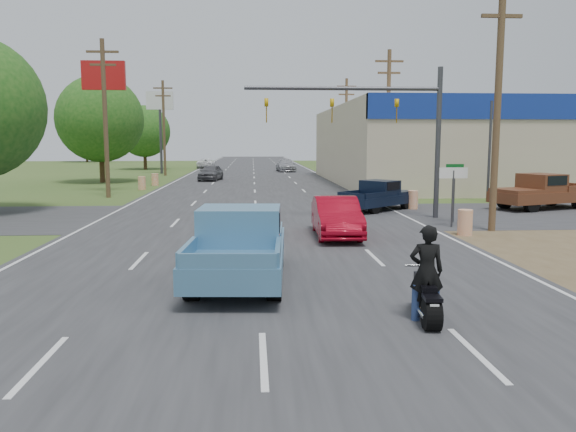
{
  "coord_description": "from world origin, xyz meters",
  "views": [
    {
      "loc": [
        -0.15,
        -8.88,
        3.58
      ],
      "look_at": [
        0.93,
        8.31,
        1.3
      ],
      "focal_mm": 35.0,
      "sensor_mm": 36.0,
      "label": 1
    }
  ],
  "objects": [
    {
      "name": "distant_car_silver",
      "position": [
        3.9,
        59.43,
        0.74
      ],
      "size": [
        2.4,
        5.21,
        1.47
      ],
      "primitive_type": "imported",
      "rotation": [
        0.0,
        0.0,
        0.07
      ],
      "color": "#A4A3A8",
      "rests_on": "ground"
    },
    {
      "name": "tree_1",
      "position": [
        -13.5,
        42.0,
        5.57
      ],
      "size": [
        7.56,
        7.56,
        9.36
      ],
      "color": "#422D19",
      "rests_on": "ground"
    },
    {
      "name": "barrel_2",
      "position": [
        -8.5,
        34.0,
        0.5
      ],
      "size": [
        0.56,
        0.56,
        1.0
      ],
      "primitive_type": "cylinder",
      "color": "orange",
      "rests_on": "ground"
    },
    {
      "name": "pole_sign_left_far",
      "position": [
        -10.5,
        56.0,
        7.17
      ],
      "size": [
        3.0,
        0.35,
        9.2
      ],
      "color": "#3F3F44",
      "rests_on": "ground"
    },
    {
      "name": "red_convertible",
      "position": [
        3.01,
        12.01,
        0.75
      ],
      "size": [
        1.71,
        4.59,
        1.5
      ],
      "primitive_type": "imported",
      "rotation": [
        0.0,
        0.0,
        -0.03
      ],
      "color": "maroon",
      "rests_on": "ground"
    },
    {
      "name": "barrel_3",
      "position": [
        -8.2,
        38.0,
        0.5
      ],
      "size": [
        0.56,
        0.56,
        1.0
      ],
      "primitive_type": "cylinder",
      "color": "orange",
      "rests_on": "ground"
    },
    {
      "name": "navy_pickup",
      "position": [
        6.54,
        20.17,
        0.8
      ],
      "size": [
        4.78,
        4.54,
        1.58
      ],
      "rotation": [
        0.0,
        0.0,
        -0.84
      ],
      "color": "black",
      "rests_on": "ground"
    },
    {
      "name": "cross_road",
      "position": [
        0.0,
        18.0,
        0.01
      ],
      "size": [
        120.0,
        10.0,
        0.02
      ],
      "primitive_type": "cube",
      "color": "#2D2D30",
      "rests_on": "ground"
    },
    {
      "name": "barrel_0",
      "position": [
        8.0,
        12.0,
        0.5
      ],
      "size": [
        0.56,
        0.56,
        1.0
      ],
      "primitive_type": "cylinder",
      "color": "orange",
      "rests_on": "ground"
    },
    {
      "name": "rider",
      "position": [
        3.28,
        1.83,
        0.93
      ],
      "size": [
        0.72,
        0.51,
        1.86
      ],
      "primitive_type": "imported",
      "rotation": [
        0.0,
        0.0,
        3.05
      ],
      "color": "black",
      "rests_on": "ground"
    },
    {
      "name": "distant_car_white",
      "position": [
        -6.5,
        69.06,
        0.65
      ],
      "size": [
        2.38,
        4.78,
        1.3
      ],
      "primitive_type": "imported",
      "rotation": [
        0.0,
        0.0,
        3.09
      ],
      "color": "white",
      "rests_on": "ground"
    },
    {
      "name": "barrel_1",
      "position": [
        8.4,
        20.5,
        0.5
      ],
      "size": [
        0.56,
        0.56,
        1.0
      ],
      "primitive_type": "cylinder",
      "color": "orange",
      "rests_on": "ground"
    },
    {
      "name": "distant_car_grey",
      "position": [
        -4.04,
        43.75,
        0.74
      ],
      "size": [
        2.42,
        4.56,
        1.48
      ],
      "primitive_type": "imported",
      "rotation": [
        0.0,
        0.0,
        -0.16
      ],
      "color": "#515055",
      "rests_on": "ground"
    },
    {
      "name": "blue_pickup",
      "position": [
        -0.49,
        5.46,
        0.97
      ],
      "size": [
        2.61,
        5.92,
        1.92
      ],
      "rotation": [
        0.0,
        0.0,
        -0.07
      ],
      "color": "black",
      "rests_on": "ground"
    },
    {
      "name": "tree_6",
      "position": [
        -30.0,
        95.0,
        6.51
      ],
      "size": [
        8.82,
        8.82,
        10.92
      ],
      "color": "#422D19",
      "rests_on": "ground"
    },
    {
      "name": "brown_pickup",
      "position": [
        15.24,
        20.13,
        0.96
      ],
      "size": [
        6.12,
        4.01,
        1.89
      ],
      "rotation": [
        0.0,
        0.0,
        1.92
      ],
      "color": "black",
      "rests_on": "ground"
    },
    {
      "name": "tree_2",
      "position": [
        -14.2,
        66.0,
        4.95
      ],
      "size": [
        6.72,
        6.72,
        8.32
      ],
      "color": "#422D19",
      "rests_on": "ground"
    },
    {
      "name": "main_road",
      "position": [
        0.0,
        40.0,
        0.01
      ],
      "size": [
        15.0,
        180.0,
        0.02
      ],
      "primitive_type": "cube",
      "color": "#2D2D30",
      "rests_on": "ground"
    },
    {
      "name": "utility_pole_6",
      "position": [
        -9.5,
        52.0,
        5.32
      ],
      "size": [
        2.0,
        0.28,
        10.0
      ],
      "color": "#4C3823",
      "rests_on": "ground"
    },
    {
      "name": "utility_pole_2",
      "position": [
        9.5,
        31.0,
        5.32
      ],
      "size": [
        2.0,
        0.28,
        10.0
      ],
      "color": "#4C3823",
      "rests_on": "ground"
    },
    {
      "name": "ground",
      "position": [
        0.0,
        0.0,
        0.0
      ],
      "size": [
        200.0,
        200.0,
        0.0
      ],
      "primitive_type": "plane",
      "color": "#385220",
      "rests_on": "ground"
    },
    {
      "name": "signal_mast",
      "position": [
        5.82,
        17.0,
        4.8
      ],
      "size": [
        9.12,
        0.4,
        7.0
      ],
      "color": "#3F3F44",
      "rests_on": "ground"
    },
    {
      "name": "pole_sign_left_near",
      "position": [
        -10.5,
        32.0,
        7.17
      ],
      "size": [
        3.0,
        0.35,
        9.2
      ],
      "color": "#3F3F44",
      "rests_on": "ground"
    },
    {
      "name": "utility_pole_1",
      "position": [
        9.5,
        13.0,
        5.32
      ],
      "size": [
        2.0,
        0.28,
        10.0
      ],
      "color": "#4C3823",
      "rests_on": "ground"
    },
    {
      "name": "motorcycle",
      "position": [
        3.28,
        1.78,
        0.45
      ],
      "size": [
        0.62,
        2.01,
        1.02
      ],
      "rotation": [
        0.0,
        0.0,
        -0.09
      ],
      "color": "black",
      "rests_on": "ground"
    },
    {
      "name": "utility_pole_5",
      "position": [
        -9.5,
        28.0,
        5.32
      ],
      "size": [
        2.0,
        0.28,
        10.0
      ],
      "color": "#4C3823",
      "rests_on": "ground"
    },
    {
      "name": "utility_pole_3",
      "position": [
        9.5,
        49.0,
        5.32
      ],
      "size": [
        2.0,
        0.28,
        10.0
      ],
      "color": "#4C3823",
      "rests_on": "ground"
    },
    {
      "name": "street_name_sign",
      "position": [
        8.8,
        15.5,
        1.61
      ],
      "size": [
        0.8,
        0.08,
        2.61
      ],
      "color": "#3F3F44",
      "rests_on": "ground"
    },
    {
      "name": "tree_5",
      "position": [
        30.0,
        95.0,
        5.88
      ],
      "size": [
        7.98,
        7.98,
        9.88
      ],
      "color": "#422D19",
      "rests_on": "ground"
    },
    {
      "name": "lane_sign",
      "position": [
        8.2,
        14.0,
        1.9
      ],
      "size": [
        1.2,
        0.08,
        2.52
      ],
      "color": "#3F3F44",
      "rests_on": "ground"
    },
    {
      "name": "dirt_verge",
      "position": [
        11.0,
        10.0,
        0.01
      ],
      "size": [
        8.0,
        18.0,
        0.01
      ],
      "primitive_type": "cube",
      "color": "brown",
      "rests_on": "ground"
    }
  ]
}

